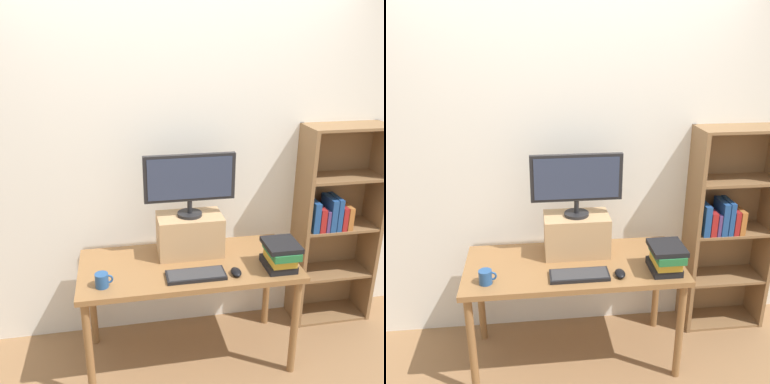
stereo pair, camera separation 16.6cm
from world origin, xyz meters
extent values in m
plane|color=olive|center=(0.00, 0.00, 0.00)|extent=(12.00, 12.00, 0.00)
cube|color=silver|center=(0.00, 0.46, 1.30)|extent=(7.00, 0.08, 2.60)
cube|color=olive|center=(0.00, 0.00, 0.73)|extent=(1.41, 0.63, 0.04)
cylinder|color=olive|center=(-0.66, -0.26, 0.36)|extent=(0.05, 0.05, 0.71)
cylinder|color=olive|center=(0.66, -0.26, 0.36)|extent=(0.05, 0.05, 0.71)
cylinder|color=olive|center=(-0.66, 0.26, 0.36)|extent=(0.05, 0.05, 0.71)
cylinder|color=olive|center=(0.66, 0.26, 0.36)|extent=(0.05, 0.05, 0.71)
cube|color=olive|center=(0.90, 0.28, 0.78)|extent=(0.03, 0.28, 1.56)
cube|color=olive|center=(1.48, 0.28, 0.78)|extent=(0.03, 0.28, 1.56)
cube|color=olive|center=(1.19, 0.41, 0.78)|extent=(0.61, 0.01, 1.56)
cube|color=olive|center=(1.19, 0.28, 0.01)|extent=(0.55, 0.27, 0.02)
cube|color=olive|center=(1.19, 0.28, 0.40)|extent=(0.55, 0.27, 0.02)
cube|color=olive|center=(1.19, 0.28, 0.79)|extent=(0.55, 0.27, 0.02)
cube|color=olive|center=(1.19, 0.28, 1.18)|extent=(0.55, 0.27, 0.02)
cube|color=olive|center=(1.19, 0.28, 1.55)|extent=(0.55, 0.27, 0.02)
cube|color=navy|center=(0.96, 0.25, 0.91)|extent=(0.05, 0.20, 0.23)
cube|color=maroon|center=(1.01, 0.25, 0.89)|extent=(0.04, 0.20, 0.18)
cube|color=#4C336B|center=(1.05, 0.25, 0.88)|extent=(0.03, 0.20, 0.16)
cube|color=navy|center=(1.09, 0.25, 0.92)|extent=(0.04, 0.20, 0.24)
cube|color=navy|center=(1.14, 0.25, 0.92)|extent=(0.04, 0.20, 0.24)
cube|color=maroon|center=(1.18, 0.25, 0.89)|extent=(0.04, 0.20, 0.18)
cube|color=#AD662D|center=(1.23, 0.25, 0.89)|extent=(0.04, 0.20, 0.18)
cube|color=tan|center=(0.03, 0.14, 0.89)|extent=(0.43, 0.25, 0.28)
cylinder|color=black|center=(0.03, 0.14, 1.04)|extent=(0.16, 0.16, 0.02)
cylinder|color=black|center=(0.03, 0.14, 1.09)|extent=(0.03, 0.03, 0.09)
cube|color=black|center=(0.03, 0.14, 1.29)|extent=(0.59, 0.04, 0.31)
cube|color=#2D3851|center=(0.03, 0.12, 1.29)|extent=(0.55, 0.00, 0.27)
cube|color=black|center=(0.02, -0.17, 0.76)|extent=(0.37, 0.15, 0.02)
cube|color=#333335|center=(0.02, -0.17, 0.77)|extent=(0.34, 0.13, 0.00)
ellipsoid|color=black|center=(0.27, -0.19, 0.77)|extent=(0.06, 0.10, 0.04)
cube|color=black|center=(0.56, -0.15, 0.77)|extent=(0.18, 0.22, 0.05)
cube|color=gold|center=(0.56, -0.16, 0.82)|extent=(0.15, 0.20, 0.06)
cube|color=#236B38|center=(0.57, -0.17, 0.87)|extent=(0.18, 0.24, 0.05)
cube|color=black|center=(0.56, -0.16, 0.91)|extent=(0.21, 0.23, 0.03)
cylinder|color=#234C84|center=(-0.55, -0.18, 0.79)|extent=(0.08, 0.08, 0.09)
torus|color=#234C84|center=(-0.51, -0.18, 0.80)|extent=(0.06, 0.01, 0.06)
camera|label=1|loc=(-0.42, -2.41, 2.16)|focal=40.00mm
camera|label=2|loc=(-0.25, -2.44, 2.16)|focal=40.00mm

